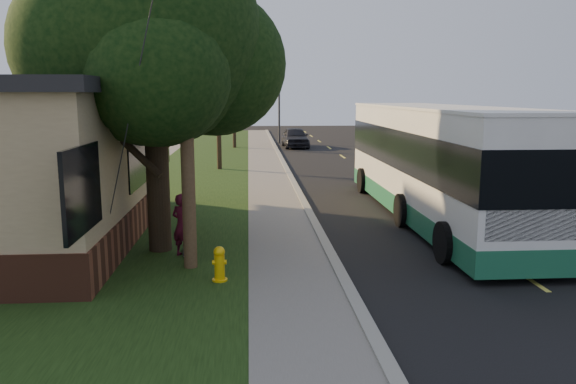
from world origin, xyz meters
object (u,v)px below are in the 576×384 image
object	(u,v)px
fire_hydrant	(219,264)
transit_bus	(437,159)
bare_tree_near	(219,129)
skateboarder	(182,225)
utility_pole	(184,60)
distant_car	(295,137)
bare_tree_far	(234,121)
leafy_tree	(155,41)
skateboard_main	(187,252)
traffic_signal	(279,104)

from	to	relation	value
fire_hydrant	transit_bus	bearing A→B (deg)	41.79
bare_tree_near	skateboarder	size ratio (longest dim) A/B	2.82
utility_pole	distant_car	size ratio (longest dim) A/B	2.03
utility_pole	bare_tree_far	size ratio (longest dim) A/B	2.25
leafy_tree	bare_tree_far	xyz separation A→B (m)	(1.17, 27.35, -3.16)
fire_hydrant	utility_pole	bearing A→B (deg)	125.38
skateboard_main	distant_car	size ratio (longest dim) A/B	0.18
bare_tree_far	skateboarder	size ratio (longest dim) A/B	2.64
traffic_signal	skateboard_main	xyz separation A→B (m)	(-3.99, -31.92, -3.04)
fire_hydrant	utility_pole	xyz separation A→B (m)	(-0.71, 0.99, 4.20)
bare_tree_far	skateboarder	world-z (taller)	bare_tree_far
utility_pole	transit_bus	bearing A→B (deg)	33.83
skateboarder	utility_pole	bearing A→B (deg)	138.51
utility_pole	traffic_signal	xyz separation A→B (m)	(3.81, 33.01, -1.47)
leafy_tree	transit_bus	distance (m)	9.33
leafy_tree	bare_tree_far	distance (m)	27.56
traffic_signal	skateboard_main	bearing A→B (deg)	-97.13
traffic_signal	skateboarder	world-z (taller)	traffic_signal
utility_pole	skateboarder	bearing A→B (deg)	106.58
bare_tree_far	distant_car	distance (m)	4.70
skateboarder	leafy_tree	bearing A→B (deg)	-19.44
transit_bus	skateboarder	xyz separation A→B (m)	(-7.53, -3.96, -1.06)
leafy_tree	utility_pole	bearing A→B (deg)	-62.40
traffic_signal	bare_tree_near	bearing A→B (deg)	-104.04
leafy_tree	bare_tree_near	distance (m)	15.66
skateboarder	distant_car	bearing A→B (deg)	-68.13
utility_pole	transit_bus	distance (m)	9.16
skateboarder	fire_hydrant	bearing A→B (deg)	149.08
bare_tree_far	traffic_signal	xyz separation A→B (m)	(3.50, 4.00, 1.16)
fire_hydrant	utility_pole	world-z (taller)	utility_pole
leafy_tree	skateboard_main	size ratio (longest dim) A/B	9.63
utility_pole	distant_car	xyz separation A→B (m)	(4.81, 29.53, -3.87)
utility_pole	bare_tree_near	world-z (taller)	utility_pole
fire_hydrant	skateboarder	world-z (taller)	skateboarder
leafy_tree	bare_tree_near	bearing A→B (deg)	87.50
fire_hydrant	leafy_tree	size ratio (longest dim) A/B	0.09
leafy_tree	skateboarder	bearing A→B (deg)	-51.37
skateboarder	skateboard_main	world-z (taller)	skateboarder
bare_tree_far	skateboard_main	world-z (taller)	bare_tree_far
leafy_tree	skateboarder	world-z (taller)	leafy_tree
bare_tree_near	skateboarder	world-z (taller)	bare_tree_near
bare_tree_near	traffic_signal	size ratio (longest dim) A/B	0.78
traffic_signal	distant_car	size ratio (longest dim) A/B	1.23
traffic_signal	distant_car	bearing A→B (deg)	-73.94
leafy_tree	traffic_signal	xyz separation A→B (m)	(4.67, 31.35, -2.00)
leafy_tree	bare_tree_far	bearing A→B (deg)	87.55
skateboarder	skateboard_main	bearing A→B (deg)	-83.45
leafy_tree	transit_bus	size ratio (longest dim) A/B	0.59
skateboard_main	utility_pole	bearing A→B (deg)	-80.10
skateboard_main	skateboarder	bearing A→B (deg)	-115.39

